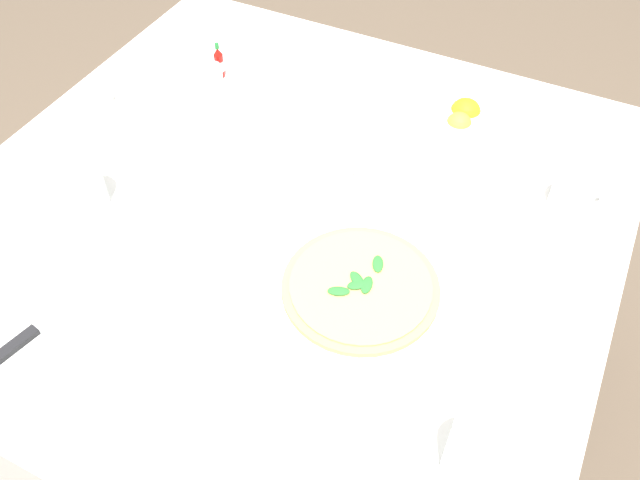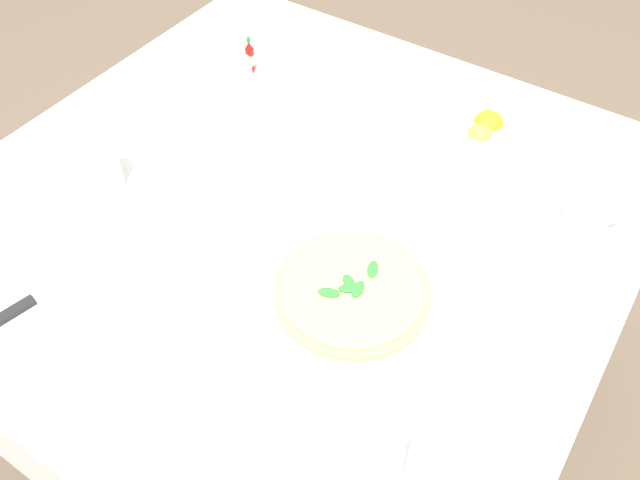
# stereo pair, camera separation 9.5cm
# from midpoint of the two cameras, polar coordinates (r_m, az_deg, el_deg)

# --- Properties ---
(ground_plane) EXTENTS (8.00, 8.00, 0.00)m
(ground_plane) POSITION_cam_midpoint_polar(r_m,az_deg,el_deg) (1.81, -3.68, -13.31)
(ground_plane) COLOR brown
(dining_table) EXTENTS (1.19, 1.19, 0.72)m
(dining_table) POSITION_cam_midpoint_polar(r_m,az_deg,el_deg) (1.31, -4.94, -0.75)
(dining_table) COLOR white
(dining_table) RESTS_ON ground_plane
(pizza_plate) EXTENTS (0.33, 0.33, 0.02)m
(pizza_plate) POSITION_cam_midpoint_polar(r_m,az_deg,el_deg) (1.07, 0.97, -4.65)
(pizza_plate) COLOR white
(pizza_plate) RESTS_ON dining_table
(pizza) EXTENTS (0.26, 0.26, 0.02)m
(pizza) POSITION_cam_midpoint_polar(r_m,az_deg,el_deg) (1.06, 0.97, -4.19)
(pizza) COLOR #DBAD60
(pizza) RESTS_ON pizza_plate
(coffee_cup_center_back) EXTENTS (0.13, 0.13, 0.06)m
(coffee_cup_center_back) POSITION_cam_midpoint_polar(r_m,az_deg,el_deg) (1.29, 1.45, 7.61)
(coffee_cup_center_back) COLOR white
(coffee_cup_center_back) RESTS_ON dining_table
(coffee_cup_left_edge) EXTENTS (0.13, 0.13, 0.07)m
(coffee_cup_left_edge) POSITION_cam_midpoint_polar(r_m,az_deg,el_deg) (1.26, 19.00, 3.52)
(coffee_cup_left_edge) COLOR white
(coffee_cup_left_edge) RESTS_ON dining_table
(water_glass_far_right) EXTENTS (0.07, 0.07, 0.11)m
(water_glass_far_right) POSITION_cam_midpoint_polar(r_m,az_deg,el_deg) (1.27, -21.88, 4.37)
(water_glass_far_right) COLOR white
(water_glass_far_right) RESTS_ON dining_table
(water_glass_near_left) EXTENTS (0.07, 0.07, 0.12)m
(water_glass_near_left) POSITION_cam_midpoint_polar(r_m,az_deg,el_deg) (0.90, 9.83, -18.11)
(water_glass_near_left) COLOR white
(water_glass_near_left) RESTS_ON dining_table
(napkin_folded) EXTENTS (0.23, 0.16, 0.02)m
(napkin_folded) POSITION_cam_midpoint_polar(r_m,az_deg,el_deg) (1.13, -24.97, -7.20)
(napkin_folded) COLOR white
(napkin_folded) RESTS_ON dining_table
(dinner_knife) EXTENTS (0.19, 0.06, 0.01)m
(dinner_knife) POSITION_cam_midpoint_polar(r_m,az_deg,el_deg) (1.12, -25.08, -6.71)
(dinner_knife) COLOR silver
(dinner_knife) RESTS_ON napkin_folded
(citrus_bowl) EXTENTS (0.15, 0.15, 0.07)m
(citrus_bowl) POSITION_cam_midpoint_polar(r_m,az_deg,el_deg) (1.37, 10.22, 9.86)
(citrus_bowl) COLOR white
(citrus_bowl) RESTS_ON dining_table
(hot_sauce_bottle) EXTENTS (0.02, 0.02, 0.08)m
(hot_sauce_bottle) POSITION_cam_midpoint_polar(r_m,az_deg,el_deg) (1.54, -10.55, 14.78)
(hot_sauce_bottle) COLOR #B7140F
(hot_sauce_bottle) RESTS_ON dining_table
(salt_shaker) EXTENTS (0.03, 0.03, 0.06)m
(salt_shaker) POSITION_cam_midpoint_polar(r_m,az_deg,el_deg) (1.57, -10.24, 15.11)
(salt_shaker) COLOR white
(salt_shaker) RESTS_ON dining_table
(pepper_shaker) EXTENTS (0.03, 0.03, 0.06)m
(pepper_shaker) POSITION_cam_midpoint_polar(r_m,az_deg,el_deg) (1.52, -10.77, 13.87)
(pepper_shaker) COLOR white
(pepper_shaker) RESTS_ON dining_table
(menu_card) EXTENTS (0.09, 0.01, 0.06)m
(menu_card) POSITION_cam_midpoint_polar(r_m,az_deg,el_deg) (1.49, -20.54, 11.01)
(menu_card) COLOR white
(menu_card) RESTS_ON dining_table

